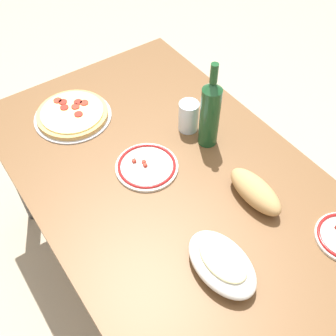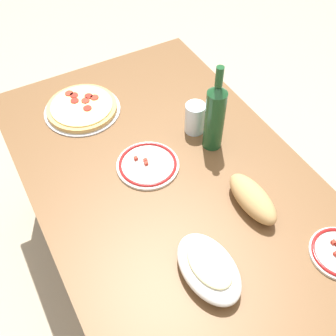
# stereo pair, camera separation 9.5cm
# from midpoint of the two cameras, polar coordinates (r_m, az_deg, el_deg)

# --- Properties ---
(ground_plane) EXTENTS (8.00, 8.00, 0.00)m
(ground_plane) POSITION_cam_midpoint_polar(r_m,az_deg,el_deg) (2.02, 1.38, -13.72)
(ground_plane) COLOR tan
(ground_plane) RESTS_ON ground
(dining_table) EXTENTS (1.42, 0.90, 0.70)m
(dining_table) POSITION_cam_midpoint_polar(r_m,az_deg,el_deg) (1.50, 1.80, -3.40)
(dining_table) COLOR brown
(dining_table) RESTS_ON ground
(pepperoni_pizza) EXTENTS (0.30, 0.30, 0.03)m
(pepperoni_pizza) POSITION_cam_midpoint_polar(r_m,az_deg,el_deg) (1.66, -10.17, 8.10)
(pepperoni_pizza) COLOR #B7B7BC
(pepperoni_pizza) RESTS_ON dining_table
(baked_pasta_dish) EXTENTS (0.24, 0.15, 0.08)m
(baked_pasta_dish) POSITION_cam_midpoint_polar(r_m,az_deg,el_deg) (1.19, 7.97, -13.50)
(baked_pasta_dish) COLOR white
(baked_pasta_dish) RESTS_ON dining_table
(wine_bottle) EXTENTS (0.07, 0.07, 0.34)m
(wine_bottle) POSITION_cam_midpoint_polar(r_m,az_deg,el_deg) (1.43, 8.39, 7.07)
(wine_bottle) COLOR #194723
(wine_bottle) RESTS_ON dining_table
(water_glass) EXTENTS (0.07, 0.07, 0.12)m
(water_glass) POSITION_cam_midpoint_polar(r_m,az_deg,el_deg) (1.53, 5.50, 6.81)
(water_glass) COLOR silver
(water_glass) RESTS_ON dining_table
(side_plate_near) EXTENTS (0.22, 0.22, 0.02)m
(side_plate_near) POSITION_cam_midpoint_polar(r_m,az_deg,el_deg) (1.44, -0.93, 0.41)
(side_plate_near) COLOR white
(side_plate_near) RESTS_ON dining_table
(bread_loaf) EXTENTS (0.22, 0.09, 0.08)m
(bread_loaf) POSITION_cam_midpoint_polar(r_m,az_deg,el_deg) (1.34, 13.56, -4.21)
(bread_loaf) COLOR tan
(bread_loaf) RESTS_ON dining_table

